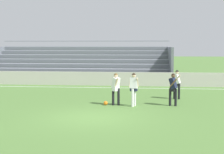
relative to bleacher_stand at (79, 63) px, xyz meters
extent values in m
plane|color=#517A38|center=(3.65, -15.01, -1.55)|extent=(160.00, 160.00, 0.00)
cube|color=white|center=(3.65, -4.76, -1.55)|extent=(44.00, 0.12, 0.01)
cube|color=#BCB7AD|center=(3.65, -3.47, -1.02)|extent=(48.00, 0.16, 1.06)
cube|color=#9EA3AD|center=(0.00, -2.54, -1.18)|extent=(16.07, 0.36, 0.08)
cube|color=slate|center=(0.00, -2.74, -1.37)|extent=(16.07, 0.04, 0.37)
cube|color=#9EA3AD|center=(0.00, -1.81, -0.81)|extent=(16.07, 0.36, 0.08)
cube|color=slate|center=(0.00, -2.01, -1.00)|extent=(16.07, 0.04, 0.37)
cube|color=#9EA3AD|center=(0.00, -1.08, -0.44)|extent=(16.07, 0.36, 0.08)
cube|color=slate|center=(0.00, -1.28, -0.62)|extent=(16.07, 0.04, 0.37)
cube|color=#9EA3AD|center=(0.00, -0.35, -0.07)|extent=(16.07, 0.36, 0.08)
cube|color=slate|center=(0.00, -0.55, -0.25)|extent=(16.07, 0.04, 0.37)
cube|color=#9EA3AD|center=(0.00, 0.38, 0.31)|extent=(16.07, 0.36, 0.08)
cube|color=slate|center=(0.00, 0.18, 0.12)|extent=(16.07, 0.04, 0.37)
cube|color=#9EA3AD|center=(0.00, 1.12, 0.68)|extent=(16.07, 0.36, 0.08)
cube|color=slate|center=(0.00, 0.92, 0.49)|extent=(16.07, 0.04, 0.37)
cube|color=#9EA3AD|center=(0.00, 1.85, 1.05)|extent=(16.07, 0.36, 0.08)
cube|color=slate|center=(0.00, 1.65, 0.86)|extent=(16.07, 0.04, 0.37)
cube|color=#9EA3AD|center=(0.00, 2.58, 1.42)|extent=(16.07, 0.36, 0.08)
cube|color=slate|center=(0.00, 2.38, 1.23)|extent=(16.07, 0.04, 0.37)
cube|color=slate|center=(7.94, 0.02, -0.07)|extent=(0.20, 5.49, 2.97)
cylinder|color=slate|center=(0.00, 2.83, 1.97)|extent=(16.07, 0.06, 0.06)
cylinder|color=black|center=(4.50, -11.90, -1.11)|extent=(0.13, 0.13, 0.90)
cylinder|color=black|center=(4.22, -11.93, -1.11)|extent=(0.13, 0.13, 0.90)
cube|color=white|center=(4.36, -11.91, -0.68)|extent=(0.39, 0.42, 0.24)
cube|color=white|center=(4.36, -11.91, -0.38)|extent=(0.49, 0.50, 0.59)
cylinder|color=beige|center=(4.41, -12.11, -0.34)|extent=(0.26, 0.22, 0.51)
cylinder|color=beige|center=(4.32, -11.72, -0.34)|extent=(0.26, 0.22, 0.51)
sphere|color=beige|center=(4.36, -11.91, 0.01)|extent=(0.21, 0.21, 0.21)
sphere|color=brown|center=(4.36, -11.91, 0.03)|extent=(0.20, 0.20, 0.20)
cylinder|color=white|center=(5.25, -12.21, -1.09)|extent=(0.13, 0.13, 0.93)
cylinder|color=white|center=(5.35, -11.96, -1.09)|extent=(0.13, 0.13, 0.93)
cube|color=#232847|center=(5.30, -12.09, -0.64)|extent=(0.40, 0.29, 0.24)
cube|color=white|center=(5.30, -12.09, -0.34)|extent=(0.43, 0.36, 0.58)
cylinder|color=beige|center=(5.11, -12.05, -0.31)|extent=(0.14, 0.31, 0.50)
cylinder|color=beige|center=(5.49, -12.13, -0.31)|extent=(0.14, 0.31, 0.50)
sphere|color=beige|center=(5.30, -12.09, 0.04)|extent=(0.21, 0.21, 0.21)
sphere|color=black|center=(5.30, -12.09, 0.06)|extent=(0.20, 0.20, 0.20)
cylinder|color=black|center=(7.18, -11.76, -1.10)|extent=(0.13, 0.13, 0.90)
cylinder|color=black|center=(7.46, -11.80, -1.10)|extent=(0.13, 0.13, 0.90)
cube|color=black|center=(7.32, -11.78, -0.67)|extent=(0.35, 0.42, 0.24)
cube|color=#191E38|center=(7.32, -11.78, -0.37)|extent=(0.50, 0.50, 0.60)
cylinder|color=brown|center=(7.32, -11.58, -0.33)|extent=(0.39, 0.23, 0.45)
cylinder|color=brown|center=(7.31, -11.98, -0.33)|extent=(0.39, 0.23, 0.45)
sphere|color=brown|center=(7.32, -11.78, 0.02)|extent=(0.21, 0.21, 0.21)
sphere|color=black|center=(7.32, -11.78, 0.04)|extent=(0.20, 0.20, 0.20)
cylinder|color=black|center=(7.58, -9.50, -1.10)|extent=(0.13, 0.13, 0.91)
cylinder|color=black|center=(7.83, -9.57, -1.10)|extent=(0.13, 0.13, 0.91)
cube|color=black|center=(7.71, -9.53, -0.67)|extent=(0.32, 0.41, 0.24)
cube|color=white|center=(7.71, -9.53, -0.37)|extent=(0.49, 0.49, 0.60)
cylinder|color=beige|center=(7.72, -9.34, -0.33)|extent=(0.41, 0.20, 0.44)
cylinder|color=beige|center=(7.69, -9.73, -0.33)|extent=(0.41, 0.20, 0.44)
sphere|color=beige|center=(7.71, -9.53, 0.02)|extent=(0.21, 0.21, 0.21)
sphere|color=black|center=(7.71, -9.53, 0.04)|extent=(0.20, 0.20, 0.20)
sphere|color=orange|center=(3.83, -11.95, -1.44)|extent=(0.22, 0.22, 0.22)
camera|label=1|loc=(5.96, -29.23, 1.59)|focal=53.95mm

